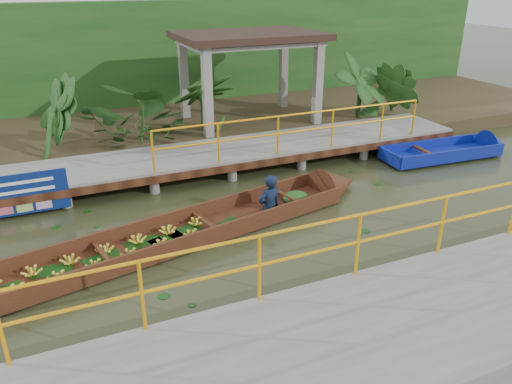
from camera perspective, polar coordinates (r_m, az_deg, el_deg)
name	(u,v)px	position (r m, az deg, el deg)	size (l,w,h in m)	color
ground	(234,234)	(10.16, -2.50, -4.78)	(80.00, 80.00, 0.00)	#2E3118
land_strip	(151,127)	(16.81, -11.90, 7.24)	(30.00, 8.00, 0.45)	#352C1A
far_dock	(186,159)	(12.96, -7.97, 3.79)	(16.00, 2.06, 1.66)	slate
near_dock	(413,334)	(7.42, 17.50, -15.25)	(18.00, 2.40, 1.73)	slate
pavilion	(249,45)	(16.02, -0.78, 16.43)	(4.40, 3.00, 3.00)	slate
foliage_backdrop	(131,61)	(18.84, -14.08, 14.34)	(30.00, 0.80, 4.00)	#174415
vendor_boat	(167,235)	(9.80, -10.13, -4.91)	(10.54, 3.20, 2.04)	#39170F
moored_blue_boat	(468,149)	(15.74, 23.08, 4.51)	(4.08, 1.29, 0.96)	#0D1C90
tropical_plants	(204,103)	(14.73, -5.92, 10.09)	(14.53, 1.53, 1.92)	#174415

